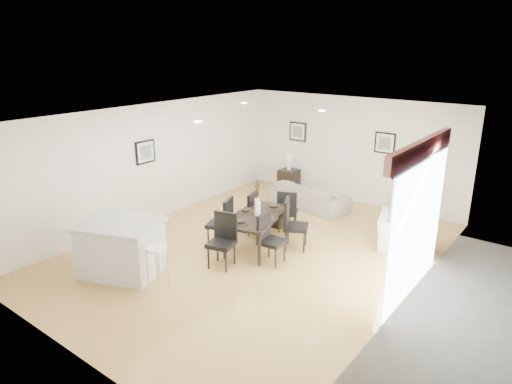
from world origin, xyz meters
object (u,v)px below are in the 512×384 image
Objects in this scene: side_table at (289,180)px; bar_stool at (157,253)px; dining_chair_head at (223,237)px; coffee_table at (267,215)px; kitchen_island at (121,248)px; dining_chair_enear at (269,236)px; armchair at (407,234)px; dining_chair_wnear at (223,220)px; dining_chair_efar at (292,221)px; sofa at (309,196)px; dining_chair_foot at (287,209)px; dining_table at (258,218)px; dining_chair_wfar at (248,211)px.

side_table is 5.95m from bar_stool.
dining_chair_head reaches higher than coffee_table.
coffee_table is 3.63m from kitchen_island.
dining_chair_enear is 1.23× the size of bar_stool.
armchair is 3.67m from dining_chair_wnear.
coffee_table is (-1.21, 0.83, -0.39)m from dining_chair_efar.
kitchen_island reaches higher than dining_chair_enear.
dining_chair_head is 0.60× the size of kitchen_island.
dining_chair_efar is at bearing 120.35° from sofa.
dining_chair_efar is 1.09× the size of dining_chair_foot.
dining_chair_head reaches higher than side_table.
sofa is 3.05m from armchair.
dining_table is 0.69m from dining_chair_wnear.
dining_chair_foot is (0.62, 0.59, 0.01)m from dining_chair_wfar.
dining_chair_wnear is 1.01× the size of dining_chair_head.
dining_table is 0.69m from dining_chair_efar.
dining_chair_wfar is 3.17m from side_table.
dining_chair_wnear is at bearing 40.53° from dining_chair_foot.
dining_chair_head is 1.30× the size of bar_stool.
armchair is at bearing 168.76° from dining_chair_foot.
dining_chair_head reaches higher than dining_chair_enear.
dining_chair_wfar is 1.20× the size of bar_stool.
dining_chair_wfar is 0.86m from dining_chair_foot.
dining_chair_wfar is 2.81m from bar_stool.
kitchen_island is (-1.25, -2.36, -0.13)m from dining_table.
dining_table reaches higher than coffee_table.
side_table is 5.82m from kitchen_island.
side_table is (-0.95, 3.83, -0.25)m from dining_chair_wnear.
dining_chair_wnear is (-0.17, -3.06, 0.27)m from sofa.
dining_chair_wfar is at bearing 55.60° from kitchen_island.
sofa is 1.14× the size of dining_table.
dining_chair_efar reaches higher than kitchen_island.
kitchen_island is (-0.84, -5.04, 0.19)m from sofa.
dining_chair_foot is (-0.54, 1.45, -0.01)m from dining_chair_enear.
dining_chair_foot is at bearing 135.79° from dining_chair_wnear.
sofa is 2.02× the size of dining_chair_wnear.
dining_table is at bearing 74.38° from dining_chair_head.
sofa is 2.52m from dining_chair_efar.
dining_chair_wfar is 0.99× the size of dining_chair_foot.
dining_chair_wfar is at bearing 96.76° from dining_chair_head.
dining_chair_head is at bearing 103.13° from sofa.
sofa is 1.36m from side_table.
dining_chair_efar is 1.01× the size of dining_chair_head.
dining_chair_foot reaches higher than bar_stool.
dining_chair_enear is 2.13m from bar_stool.
dining_table is 1.91× the size of dining_chair_foot.
bar_stool is at bearing 39.66° from armchair.
dining_chair_enear is 1.52× the size of side_table.
dining_chair_foot reaches higher than dining_chair_wfar.
dining_chair_wnear is at bearing 96.85° from dining_chair_efar.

